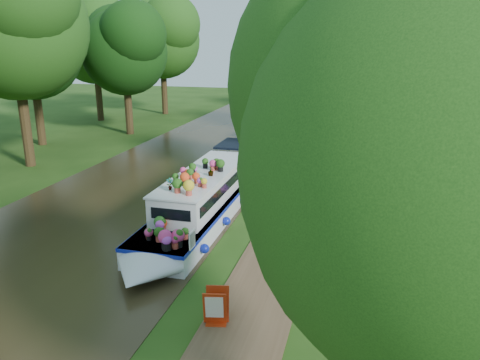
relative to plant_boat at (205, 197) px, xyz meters
name	(u,v)px	position (x,y,z in m)	size (l,w,h in m)	color
ground	(265,213)	(2.25, 0.99, -0.85)	(100.00, 100.00, 0.00)	#1D3D0F
canal_water	(133,201)	(-3.75, 0.99, -0.84)	(10.00, 100.00, 0.02)	black
towpath	(294,216)	(3.45, 0.99, -0.84)	(2.20, 100.00, 0.03)	#4F3925
plant_boat	(205,197)	(0.00, 0.00, 0.00)	(2.29, 13.52, 2.29)	silver
tree_near_overhang	(372,47)	(6.04, 4.06, 5.75)	(5.52, 5.28, 8.99)	black
tree_near_mid	(383,47)	(6.73, 16.07, 5.58)	(6.90, 6.60, 9.40)	black
tree_near_far	(374,38)	(6.23, 27.08, 6.20)	(7.59, 7.26, 10.30)	black
tree_near_behind	(479,129)	(7.23, -10.93, 5.06)	(6.44, 6.16, 8.68)	black
tree_far_b	(12,12)	(-12.27, 5.10, 7.42)	(8.97, 8.58, 12.11)	black
tree_far_c	(125,45)	(-11.27, 15.08, 5.67)	(7.13, 6.82, 9.59)	black
tree_far_d	(162,34)	(-12.77, 25.09, 6.55)	(8.05, 7.70, 10.85)	black
tree_far_g	(31,41)	(-15.27, 10.08, 5.93)	(7.36, 7.04, 9.95)	black
tree_far_h	(94,37)	(-16.77, 20.09, 6.28)	(7.82, 7.48, 10.49)	black
second_boat	(273,129)	(-0.50, 16.63, -0.28)	(2.83, 7.47, 1.41)	black
sandwich_board	(216,308)	(2.70, -7.02, -0.40)	(0.62, 0.58, 0.93)	#B32B0C
pedestrian_pink	(338,123)	(4.03, 18.97, 0.01)	(0.61, 0.40, 1.68)	#C14F79
pedestrian_dark	(341,119)	(4.15, 21.10, -0.03)	(0.77, 0.60, 1.59)	black
verge_plant	(279,178)	(2.02, 5.45, -0.64)	(0.38, 0.33, 0.42)	#346F21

